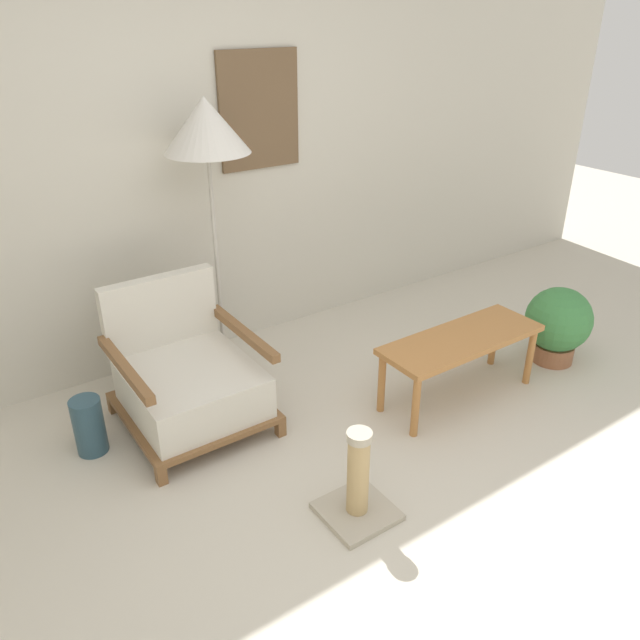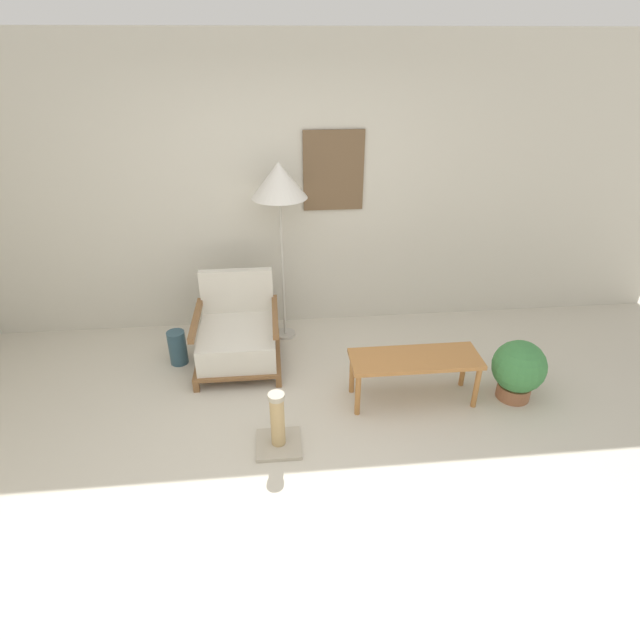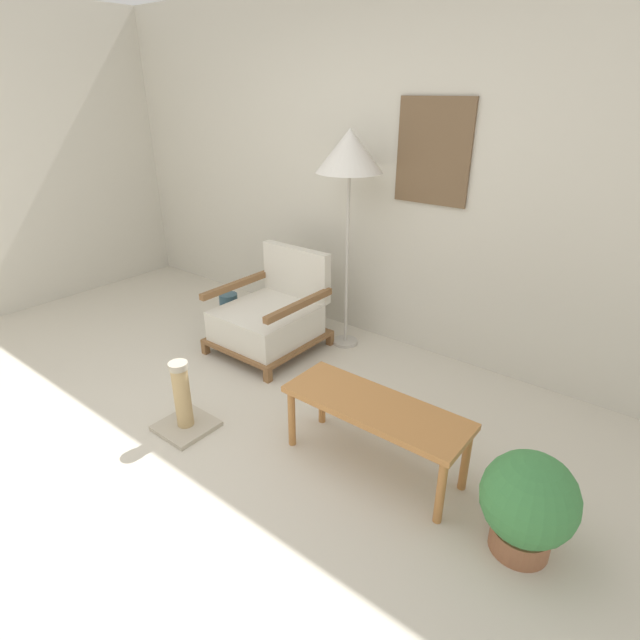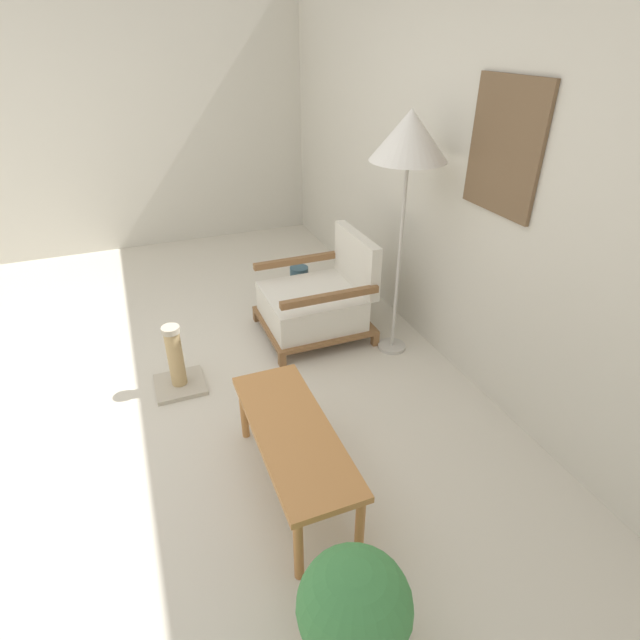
{
  "view_description": "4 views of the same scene",
  "coord_description": "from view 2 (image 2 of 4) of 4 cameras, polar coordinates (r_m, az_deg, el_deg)",
  "views": [
    {
      "loc": [
        -1.5,
        -1.39,
        2.15
      ],
      "look_at": [
        0.29,
        1.2,
        0.55
      ],
      "focal_mm": 35.0,
      "sensor_mm": 36.0,
      "label": 1
    },
    {
      "loc": [
        -0.07,
        -2.42,
        2.6
      ],
      "look_at": [
        0.29,
        1.2,
        0.55
      ],
      "focal_mm": 28.0,
      "sensor_mm": 36.0,
      "label": 2
    },
    {
      "loc": [
        2.16,
        -1.16,
        1.95
      ],
      "look_at": [
        0.29,
        1.2,
        0.55
      ],
      "focal_mm": 28.0,
      "sensor_mm": 36.0,
      "label": 3
    },
    {
      "loc": [
        2.76,
        0.22,
        2.11
      ],
      "look_at": [
        0.29,
        1.2,
        0.55
      ],
      "focal_mm": 28.0,
      "sensor_mm": 36.0,
      "label": 4
    }
  ],
  "objects": [
    {
      "name": "coffee_table",
      "position": [
        4.05,
        10.79,
        -4.83
      ],
      "size": [
        1.04,
        0.37,
        0.41
      ],
      "color": "#B2753D",
      "rests_on": "ground_plane"
    },
    {
      "name": "armchair",
      "position": [
        4.54,
        -9.38,
        -1.78
      ],
      "size": [
        0.75,
        0.8,
        0.78
      ],
      "color": "brown",
      "rests_on": "ground_plane"
    },
    {
      "name": "potted_plant",
      "position": [
        4.35,
        21.74,
        -5.22
      ],
      "size": [
        0.43,
        0.43,
        0.52
      ],
      "color": "#935B3D",
      "rests_on": "ground_plane"
    },
    {
      "name": "floor_lamp",
      "position": [
        4.46,
        -4.73,
        15.26
      ],
      "size": [
        0.49,
        0.49,
        1.7
      ],
      "color": "#B7B2A8",
      "rests_on": "ground_plane"
    },
    {
      "name": "vase",
      "position": [
        4.72,
        -15.96,
        -3.05
      ],
      "size": [
        0.16,
        0.16,
        0.32
      ],
      "primitive_type": "cylinder",
      "color": "#2D4C5B",
      "rests_on": "ground_plane"
    },
    {
      "name": "wall_back",
      "position": [
        4.83,
        -4.68,
        14.3
      ],
      "size": [
        8.0,
        0.09,
        2.7
      ],
      "color": "beige",
      "rests_on": "ground_plane"
    },
    {
      "name": "scratching_post",
      "position": [
        3.68,
        -4.83,
        -12.3
      ],
      "size": [
        0.33,
        0.33,
        0.47
      ],
      "color": "#B2A893",
      "rests_on": "ground_plane"
    },
    {
      "name": "ground_plane",
      "position": [
        3.56,
        -2.81,
        -17.68
      ],
      "size": [
        14.0,
        14.0,
        0.0
      ],
      "primitive_type": "plane",
      "color": "beige"
    }
  ]
}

